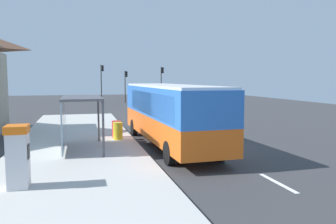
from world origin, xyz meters
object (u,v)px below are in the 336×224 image
Objects in this scene: recycling_bin_red at (117,129)px; bus_shelter at (75,109)px; bus at (169,111)px; ticket_machine at (18,156)px; traffic_light_far_side at (102,78)px; white_van at (162,99)px; recycling_bin_yellow at (118,131)px; traffic_light_median at (126,81)px; traffic_light_near_side at (162,79)px; sedan_near at (135,96)px.

bus_shelter reaches higher than recycling_bin_red.
bus is 8.71m from ticket_machine.
traffic_light_far_side reaches higher than bus.
bus is 32.47m from traffic_light_far_side.
traffic_light_far_side is (1.09, 30.01, 2.97)m from recycling_bin_red.
bus is at bearing 6.04° from bus_shelter.
traffic_light_far_side is (-5.31, 14.42, 2.28)m from white_van.
bus is at bearing -43.71° from recycling_bin_red.
bus is at bearing -33.99° from recycling_bin_yellow.
traffic_light_median is (4.60, 31.51, 2.47)m from recycling_bin_yellow.
bus is 2.13× the size of white_van.
traffic_light_median is at bearing 81.69° from recycling_bin_yellow.
bus reaches higher than recycling_bin_red.
bus is 32.44m from traffic_light_near_side.
traffic_light_near_side is 34.25m from bus_shelter.
white_van is 18.47m from sedan_near.
traffic_light_median is 1.17× the size of bus_shelter.
traffic_light_near_side is at bearing 69.64° from bus_shelter.
sedan_near is 43.60m from ticket_machine.
sedan_near is 1.10× the size of bus_shelter.
traffic_light_near_side is (9.70, 29.91, 2.81)m from recycling_bin_yellow.
recycling_bin_yellow is at bearing -98.31° from traffic_light_median.
bus is at bearing -87.54° from traffic_light_far_side.
recycling_bin_red is at bearing -92.09° from traffic_light_far_side.
traffic_light_median is 34.38m from bus_shelter.
ticket_machine is (-6.35, -5.92, -0.67)m from bus.
white_van is 15.54m from traffic_light_far_side.
white_van is 14.18m from traffic_light_near_side.
traffic_light_far_side is at bearing 87.96° from recycling_bin_yellow.
bus is 11.67× the size of recycling_bin_red.
traffic_light_near_side is at bearing -5.31° from traffic_light_far_side.
sedan_near is 6.39m from traffic_light_near_side.
sedan_near is 0.94× the size of traffic_light_median.
sedan_near is 34.66m from recycling_bin_red.
white_van is at bearing -83.27° from traffic_light_median.
recycling_bin_yellow is 31.94m from traffic_light_median.
traffic_light_median reaches higher than recycling_bin_red.
recycling_bin_yellow is 31.57m from traffic_light_near_side.
bus_shelter is at bearing -101.44° from traffic_light_median.
traffic_light_near_side is 0.95× the size of traffic_light_far_side.
bus is 11.67× the size of recycling_bin_yellow.
traffic_light_far_side reaches higher than sedan_near.
ticket_machine is 2.04× the size of recycling_bin_yellow.
traffic_light_near_side is 8.64m from traffic_light_far_side.
traffic_light_median is at bearing 77.79° from ticket_machine.
bus_shelter is (-3.31, -32.89, -1.53)m from traffic_light_far_side.
recycling_bin_red is 30.91m from traffic_light_near_side.
traffic_light_median reaches higher than recycling_bin_yellow.
traffic_light_near_side is at bearing 77.14° from bus.
white_van is at bearing 66.76° from ticket_machine.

